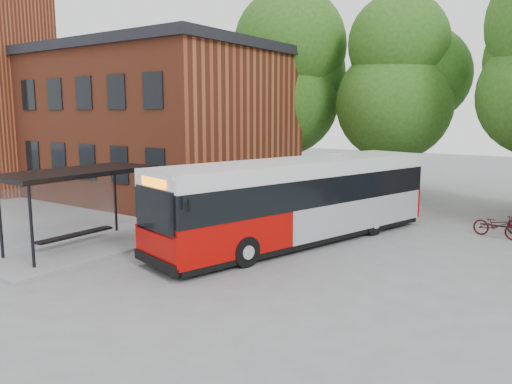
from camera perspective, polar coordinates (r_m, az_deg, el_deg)
The scene contains 8 objects.
ground at distance 16.40m, azimuth -7.04°, elevation -8.19°, with size 100.00×100.00×0.00m, color slate.
station_building at distance 31.28m, azimuth -14.09°, elevation 7.69°, with size 18.40×10.40×8.50m, color brown, non-canonical shape.
clock_tower at distance 34.13m, azimuth -26.62°, elevation 15.29°, with size 5.20×5.20×18.20m, color brown, non-canonical shape.
bus_shelter at distance 18.69m, azimuth -19.57°, elevation -1.93°, with size 3.60×7.00×2.90m, color black, non-canonical shape.
tree_0 at distance 32.19m, azimuth 3.98°, elevation 10.20°, with size 7.92×7.92×11.00m, color #255215, non-canonical shape.
tree_1 at distance 30.17m, azimuth 16.63°, elevation 9.35°, with size 7.92×7.92×10.40m, color #255215, non-canonical shape.
city_bus at distance 18.75m, azimuth 5.02°, elevation -1.06°, with size 2.62×12.28×3.12m, color #A80602, non-canonical shape.
bicycle_0 at distance 21.69m, azimuth 25.84°, elevation -3.46°, with size 0.64×1.85×0.97m, color #400C0C.
Camera 1 is at (10.49, -11.64, 4.84)m, focal length 35.00 mm.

